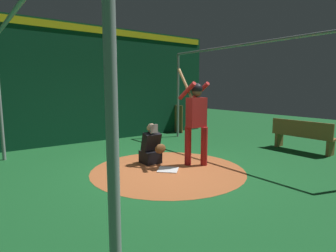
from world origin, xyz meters
TOP-DOWN VIEW (x-y plane):
  - ground_plane at (0.00, 0.00)m, footprint 25.04×25.04m
  - dirt_circle at (0.00, 0.00)m, footprint 3.25×3.25m
  - home_plate at (0.00, 0.00)m, footprint 0.59×0.59m
  - batter at (0.05, 0.74)m, footprint 0.68×0.49m
  - catcher at (-0.66, 0.02)m, footprint 0.58×0.40m
  - back_wall at (-4.06, 0.00)m, footprint 0.22×9.04m
  - cage_frame at (0.00, 0.00)m, footprint 6.17×5.46m
  - bat_rack at (-3.81, 3.30)m, footprint 0.58×0.21m
  - bench at (0.76, 4.02)m, footprint 1.68×0.36m

SIDE VIEW (x-z plane):
  - ground_plane at x=0.00m, z-range 0.00..0.00m
  - dirt_circle at x=0.00m, z-range 0.00..0.01m
  - home_plate at x=0.00m, z-range 0.01..0.02m
  - catcher at x=-0.66m, z-range -0.10..0.83m
  - bench at x=0.76m, z-range 0.02..0.87m
  - bat_rack at x=-3.81m, z-range -0.03..1.02m
  - batter at x=0.05m, z-range 0.04..2.21m
  - back_wall at x=-4.06m, z-range 0.01..3.68m
  - cage_frame at x=0.00m, z-range 0.62..3.52m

